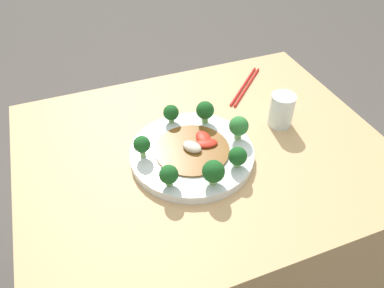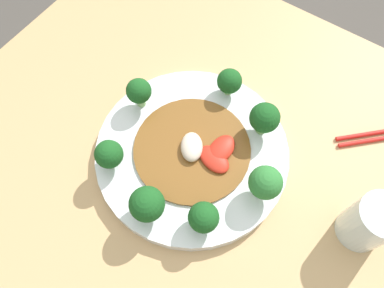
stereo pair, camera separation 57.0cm
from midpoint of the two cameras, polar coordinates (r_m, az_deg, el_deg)
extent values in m
cube|color=tan|center=(1.06, -4.32, -23.71)|extent=(0.91, 0.73, 0.74)
cylinder|color=silver|center=(0.72, -8.40, -13.33)|extent=(0.30, 0.30, 0.02)
cylinder|color=#70A356|center=(0.65, -14.36, -20.25)|extent=(0.01, 0.01, 0.02)
sphere|color=#19511E|center=(0.63, -14.76, -19.18)|extent=(0.04, 0.04, 0.04)
cylinder|color=#89B76B|center=(0.66, 0.18, -16.33)|extent=(0.02, 0.02, 0.01)
sphere|color=#19511E|center=(0.64, 0.18, -15.22)|extent=(0.04, 0.04, 0.04)
cylinder|color=#89B76B|center=(0.71, -18.29, -13.42)|extent=(0.01, 0.01, 0.02)
sphere|color=#19511E|center=(0.69, -18.77, -12.13)|extent=(0.04, 0.04, 0.04)
cylinder|color=#89B76B|center=(0.64, -5.31, -20.29)|extent=(0.02, 0.02, 0.02)
sphere|color=#19511E|center=(0.61, -5.48, -19.06)|extent=(0.05, 0.05, 0.05)
cylinder|color=#89B76B|center=(0.78, -11.62, -5.70)|extent=(0.01, 0.01, 0.01)
sphere|color=#19511E|center=(0.76, -11.85, -4.52)|extent=(0.04, 0.04, 0.04)
cylinder|color=#89B76B|center=(0.72, 1.03, -9.59)|extent=(0.02, 0.02, 0.02)
sphere|color=#2D7533|center=(0.69, 1.06, -8.06)|extent=(0.05, 0.05, 0.05)
cylinder|color=#7AAD5B|center=(0.76, -5.14, -5.71)|extent=(0.02, 0.02, 0.02)
sphere|color=#19511E|center=(0.74, -5.27, -4.20)|extent=(0.05, 0.05, 0.05)
cylinder|color=brown|center=(0.70, -8.51, -12.70)|extent=(0.18, 0.18, 0.00)
ellipsoid|color=red|center=(0.71, -6.26, -10.37)|extent=(0.04, 0.06, 0.01)
ellipsoid|color=beige|center=(0.70, -8.57, -12.34)|extent=(0.06, 0.06, 0.02)
ellipsoid|color=red|center=(0.70, -5.58, -11.45)|extent=(0.06, 0.05, 0.01)
cylinder|color=silver|center=(0.78, 10.04, -3.85)|extent=(0.06, 0.06, 0.09)
cylinder|color=red|center=(0.93, 4.22, 2.16)|extent=(0.17, 0.16, 0.01)
cylinder|color=red|center=(0.93, 3.53, 2.36)|extent=(0.17, 0.16, 0.01)
camera|label=1|loc=(0.28, -155.69, -29.84)|focal=35.00mm
camera|label=2|loc=(0.28, 24.31, 29.84)|focal=35.00mm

